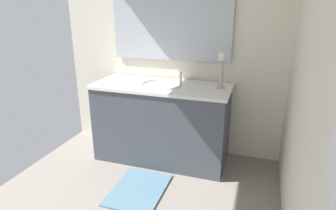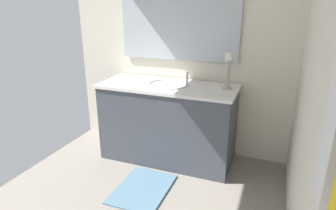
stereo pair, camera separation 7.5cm
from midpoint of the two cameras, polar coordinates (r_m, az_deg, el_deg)
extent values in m
cube|color=silver|center=(1.41, 27.96, 3.67)|extent=(3.11, 0.04, 2.45)
cube|color=silver|center=(3.08, 0.01, 13.12)|extent=(0.04, 2.42, 2.45)
cube|color=#474C56|center=(2.99, -1.86, -3.74)|extent=(0.55, 1.33, 0.77)
cube|color=white|center=(2.85, -1.95, 3.72)|extent=(0.58, 1.36, 0.03)
sphere|color=black|center=(3.33, -12.27, -1.00)|extent=(0.02, 0.02, 0.02)
sphere|color=black|center=(3.17, -14.04, -2.16)|extent=(0.02, 0.02, 0.02)
ellipsoid|color=white|center=(2.86, -1.94, 3.05)|extent=(0.38, 0.30, 0.11)
torus|color=white|center=(2.85, -1.95, 4.09)|extent=(0.40, 0.40, 0.02)
cylinder|color=silver|center=(2.77, 1.73, 5.09)|extent=(0.02, 0.02, 0.14)
cube|color=silver|center=(3.02, -0.18, 16.05)|extent=(0.02, 1.25, 0.76)
cylinder|color=#B7B2A5|center=(2.77, 9.54, 3.45)|extent=(0.09, 0.09, 0.01)
cylinder|color=#B7B2A5|center=(2.74, 9.67, 5.91)|extent=(0.04, 0.04, 0.26)
cylinder|color=#B7B2A5|center=(2.72, 9.83, 8.67)|extent=(0.08, 0.08, 0.01)
cylinder|color=white|center=(2.71, 9.88, 9.48)|extent=(0.06, 0.06, 0.07)
cube|color=slate|center=(2.67, -6.57, -16.30)|extent=(0.60, 0.44, 0.02)
camera|label=1|loc=(0.04, -91.37, -0.47)|focal=30.86mm
camera|label=2|loc=(0.04, 88.63, 0.47)|focal=30.86mm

